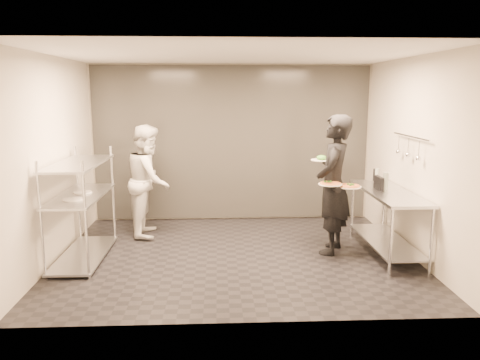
{
  "coord_description": "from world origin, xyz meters",
  "views": [
    {
      "loc": [
        -0.24,
        -6.39,
        2.31
      ],
      "look_at": [
        0.06,
        0.01,
        1.1
      ],
      "focal_mm": 35.0,
      "sensor_mm": 36.0,
      "label": 1
    }
  ],
  "objects_px": {
    "waiter": "(333,185)",
    "bottle_green": "(385,182)",
    "prep_counter": "(388,211)",
    "salad_plate": "(321,159)",
    "bottle_dark": "(375,175)",
    "pizza_plate_far": "(349,186)",
    "chef": "(149,180)",
    "bottle_clear": "(377,176)",
    "pass_rack": "(81,205)",
    "pos_monitor": "(379,183)",
    "pizza_plate_near": "(330,184)"
  },
  "relations": [
    {
      "from": "chef",
      "to": "salad_plate",
      "type": "xyz_separation_m",
      "value": [
        2.65,
        -0.74,
        0.44
      ]
    },
    {
      "from": "pass_rack",
      "to": "chef",
      "type": "bearing_deg",
      "value": 54.75
    },
    {
      "from": "pass_rack",
      "to": "pizza_plate_near",
      "type": "height_order",
      "value": "pass_rack"
    },
    {
      "from": "chef",
      "to": "pizza_plate_near",
      "type": "distance_m",
      "value": 2.94
    },
    {
      "from": "prep_counter",
      "to": "waiter",
      "type": "distance_m",
      "value": 0.87
    },
    {
      "from": "pos_monitor",
      "to": "bottle_clear",
      "type": "xyz_separation_m",
      "value": [
        0.15,
        0.5,
        0.02
      ]
    },
    {
      "from": "prep_counter",
      "to": "pizza_plate_near",
      "type": "distance_m",
      "value": 0.98
    },
    {
      "from": "waiter",
      "to": "bottle_green",
      "type": "distance_m",
      "value": 0.73
    },
    {
      "from": "pizza_plate_far",
      "to": "bottle_clear",
      "type": "relative_size",
      "value": 1.5
    },
    {
      "from": "pizza_plate_far",
      "to": "salad_plate",
      "type": "bearing_deg",
      "value": 122.39
    },
    {
      "from": "pizza_plate_near",
      "to": "pos_monitor",
      "type": "relative_size",
      "value": 1.22
    },
    {
      "from": "chef",
      "to": "salad_plate",
      "type": "distance_m",
      "value": 2.78
    },
    {
      "from": "chef",
      "to": "pizza_plate_far",
      "type": "relative_size",
      "value": 5.25
    },
    {
      "from": "waiter",
      "to": "pizza_plate_far",
      "type": "distance_m",
      "value": 0.26
    },
    {
      "from": "waiter",
      "to": "bottle_green",
      "type": "xyz_separation_m",
      "value": [
        0.72,
        -0.09,
        0.06
      ]
    },
    {
      "from": "prep_counter",
      "to": "pizza_plate_far",
      "type": "relative_size",
      "value": 5.25
    },
    {
      "from": "waiter",
      "to": "chef",
      "type": "bearing_deg",
      "value": -85.77
    },
    {
      "from": "waiter",
      "to": "pizza_plate_near",
      "type": "bearing_deg",
      "value": -0.24
    },
    {
      "from": "bottle_green",
      "to": "pos_monitor",
      "type": "bearing_deg",
      "value": 126.13
    },
    {
      "from": "pass_rack",
      "to": "bottle_green",
      "type": "distance_m",
      "value": 4.28
    },
    {
      "from": "bottle_green",
      "to": "bottle_dark",
      "type": "height_order",
      "value": "bottle_green"
    },
    {
      "from": "pizza_plate_far",
      "to": "bottle_clear",
      "type": "height_order",
      "value": "bottle_clear"
    },
    {
      "from": "bottle_clear",
      "to": "chef",
      "type": "bearing_deg",
      "value": 172.06
    },
    {
      "from": "pass_rack",
      "to": "pizza_plate_far",
      "type": "xyz_separation_m",
      "value": [
        3.72,
        -0.1,
        0.25
      ]
    },
    {
      "from": "waiter",
      "to": "chef",
      "type": "xyz_separation_m",
      "value": [
        -2.77,
        1.0,
        -0.1
      ]
    },
    {
      "from": "pos_monitor",
      "to": "bottle_green",
      "type": "relative_size",
      "value": 1.0
    },
    {
      "from": "salad_plate",
      "to": "bottle_clear",
      "type": "bearing_deg",
      "value": 14.29
    },
    {
      "from": "prep_counter",
      "to": "chef",
      "type": "xyz_separation_m",
      "value": [
        -3.55,
        1.1,
        0.27
      ]
    },
    {
      "from": "salad_plate",
      "to": "bottle_dark",
      "type": "bearing_deg",
      "value": 24.38
    },
    {
      "from": "waiter",
      "to": "pos_monitor",
      "type": "relative_size",
      "value": 7.34
    },
    {
      "from": "salad_plate",
      "to": "pos_monitor",
      "type": "distance_m",
      "value": 0.89
    },
    {
      "from": "prep_counter",
      "to": "waiter",
      "type": "relative_size",
      "value": 0.9
    },
    {
      "from": "pizza_plate_near",
      "to": "bottle_clear",
      "type": "relative_size",
      "value": 1.46
    },
    {
      "from": "bottle_dark",
      "to": "pizza_plate_far",
      "type": "bearing_deg",
      "value": -126.63
    },
    {
      "from": "chef",
      "to": "bottle_green",
      "type": "bearing_deg",
      "value": -108.03
    },
    {
      "from": "pass_rack",
      "to": "prep_counter",
      "type": "bearing_deg",
      "value": 0.03
    },
    {
      "from": "chef",
      "to": "bottle_clear",
      "type": "distance_m",
      "value": 3.61
    },
    {
      "from": "salad_plate",
      "to": "pos_monitor",
      "type": "xyz_separation_m",
      "value": [
        0.78,
        -0.26,
        -0.32
      ]
    },
    {
      "from": "prep_counter",
      "to": "bottle_clear",
      "type": "bearing_deg",
      "value": 87.47
    },
    {
      "from": "chef",
      "to": "pizza_plate_near",
      "type": "relative_size",
      "value": 5.41
    },
    {
      "from": "pos_monitor",
      "to": "bottle_green",
      "type": "xyz_separation_m",
      "value": [
        0.06,
        -0.09,
        0.04
      ]
    },
    {
      "from": "prep_counter",
      "to": "salad_plate",
      "type": "relative_size",
      "value": 5.74
    },
    {
      "from": "bottle_clear",
      "to": "bottle_dark",
      "type": "xyz_separation_m",
      "value": [
        0.03,
        0.2,
        -0.02
      ]
    },
    {
      "from": "salad_plate",
      "to": "bottle_dark",
      "type": "relative_size",
      "value": 1.62
    },
    {
      "from": "pizza_plate_near",
      "to": "bottle_clear",
      "type": "bearing_deg",
      "value": 38.28
    },
    {
      "from": "pizza_plate_far",
      "to": "bottle_dark",
      "type": "height_order",
      "value": "bottle_dark"
    },
    {
      "from": "pizza_plate_near",
      "to": "waiter",
      "type": "bearing_deg",
      "value": 65.66
    },
    {
      "from": "prep_counter",
      "to": "pizza_plate_near",
      "type": "bearing_deg",
      "value": -172.85
    },
    {
      "from": "prep_counter",
      "to": "salad_plate",
      "type": "xyz_separation_m",
      "value": [
        -0.9,
        0.36,
        0.71
      ]
    },
    {
      "from": "prep_counter",
      "to": "bottle_dark",
      "type": "relative_size",
      "value": 9.33
    }
  ]
}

